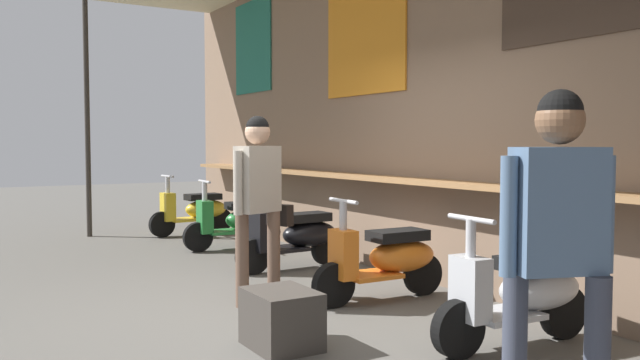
# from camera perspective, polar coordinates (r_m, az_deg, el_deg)

# --- Properties ---
(ground_plane) EXTENTS (37.83, 37.83, 0.00)m
(ground_plane) POSITION_cam_1_polar(r_m,az_deg,el_deg) (5.64, -3.33, -11.80)
(ground_plane) COLOR #56544F
(market_stall_facade) EXTENTS (13.51, 2.71, 3.97)m
(market_stall_facade) POSITION_cam_1_polar(r_m,az_deg,el_deg) (6.55, 11.29, 9.76)
(market_stall_facade) COLOR #7F6651
(market_stall_facade) RESTS_ON ground_plane
(scooter_yellow) EXTENTS (0.49, 1.40, 0.97)m
(scooter_yellow) POSITION_cam_1_polar(r_m,az_deg,el_deg) (10.57, -10.89, -2.64)
(scooter_yellow) COLOR gold
(scooter_yellow) RESTS_ON ground_plane
(scooter_green) EXTENTS (0.48, 1.40, 0.97)m
(scooter_green) POSITION_cam_1_polar(r_m,az_deg,el_deg) (9.03, -7.24, -3.61)
(scooter_green) COLOR #237533
(scooter_green) RESTS_ON ground_plane
(scooter_black) EXTENTS (0.46, 1.40, 0.97)m
(scooter_black) POSITION_cam_1_polar(r_m,az_deg,el_deg) (7.52, -2.02, -4.96)
(scooter_black) COLOR black
(scooter_black) RESTS_ON ground_plane
(scooter_orange) EXTENTS (0.46, 1.40, 0.97)m
(scooter_orange) POSITION_cam_1_polar(r_m,az_deg,el_deg) (6.08, 5.98, -6.94)
(scooter_orange) COLOR orange
(scooter_orange) RESTS_ON ground_plane
(scooter_silver) EXTENTS (0.49, 1.40, 0.97)m
(scooter_silver) POSITION_cam_1_polar(r_m,az_deg,el_deg) (4.92, 17.48, -9.52)
(scooter_silver) COLOR #B2B5BA
(scooter_silver) RESTS_ON ground_plane
(shopper_with_handbag) EXTENTS (0.44, 0.66, 1.71)m
(shopper_with_handbag) POSITION_cam_1_polar(r_m,az_deg,el_deg) (5.84, -5.43, -0.83)
(shopper_with_handbag) COLOR brown
(shopper_with_handbag) RESTS_ON ground_plane
(shopper_browsing) EXTENTS (0.41, 0.55, 1.72)m
(shopper_browsing) POSITION_cam_1_polar(r_m,az_deg,el_deg) (3.25, 20.30, -3.95)
(shopper_browsing) COLOR #383D4C
(shopper_browsing) RESTS_ON ground_plane
(merchandise_crate) EXTENTS (0.55, 0.44, 0.41)m
(merchandise_crate) POSITION_cam_1_polar(r_m,az_deg,el_deg) (4.72, -3.44, -12.18)
(merchandise_crate) COLOR #3D3833
(merchandise_crate) RESTS_ON ground_plane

